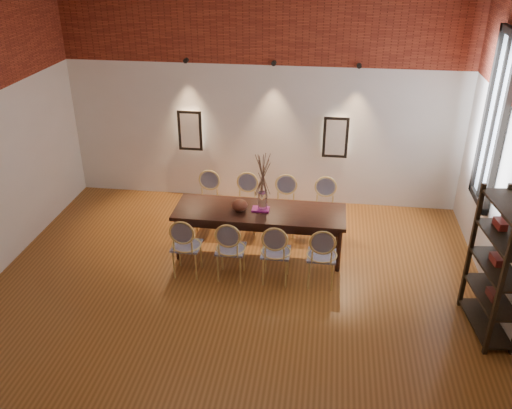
# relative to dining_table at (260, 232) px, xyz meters

# --- Properties ---
(floor) EXTENTS (7.00, 7.00, 0.02)m
(floor) POSITION_rel_dining_table_xyz_m (-0.21, -1.56, -0.39)
(floor) COLOR brown
(floor) RESTS_ON ground
(wall_back) EXTENTS (7.00, 0.10, 4.00)m
(wall_back) POSITION_rel_dining_table_xyz_m (-0.21, 1.99, 1.62)
(wall_back) COLOR silver
(wall_back) RESTS_ON ground
(brick_band_back) EXTENTS (7.00, 0.02, 1.50)m
(brick_band_back) POSITION_rel_dining_table_xyz_m (-0.21, 1.92, 2.88)
(brick_band_back) COLOR maroon
(brick_band_back) RESTS_ON ground
(brick_band_front) EXTENTS (7.00, 0.02, 1.50)m
(brick_band_front) POSITION_rel_dining_table_xyz_m (-0.21, -5.04, 2.88)
(brick_band_front) COLOR maroon
(brick_band_front) RESTS_ON ground
(niche_left) EXTENTS (0.36, 0.06, 0.66)m
(niche_left) POSITION_rel_dining_table_xyz_m (-1.51, 1.89, 0.93)
(niche_left) COLOR #FFEAC6
(niche_left) RESTS_ON wall_back
(niche_right) EXTENTS (0.36, 0.06, 0.66)m
(niche_right) POSITION_rel_dining_table_xyz_m (1.09, 1.89, 0.93)
(niche_right) COLOR #FFEAC6
(niche_right) RESTS_ON wall_back
(spot_fixture_left) EXTENTS (0.08, 0.10, 0.08)m
(spot_fixture_left) POSITION_rel_dining_table_xyz_m (-1.51, 1.86, 2.17)
(spot_fixture_left) COLOR black
(spot_fixture_left) RESTS_ON wall_back
(spot_fixture_mid) EXTENTS (0.08, 0.10, 0.08)m
(spot_fixture_mid) POSITION_rel_dining_table_xyz_m (-0.01, 1.86, 2.17)
(spot_fixture_mid) COLOR black
(spot_fixture_mid) RESTS_ON wall_back
(spot_fixture_right) EXTENTS (0.08, 0.10, 0.08)m
(spot_fixture_right) POSITION_rel_dining_table_xyz_m (1.39, 1.86, 2.17)
(spot_fixture_right) COLOR black
(spot_fixture_right) RESTS_ON wall_back
(window_glass) EXTENTS (0.02, 0.78, 2.38)m
(window_glass) POSITION_rel_dining_table_xyz_m (3.25, 0.44, 1.77)
(window_glass) COLOR silver
(window_glass) RESTS_ON wall_right
(window_frame) EXTENTS (0.08, 0.90, 2.50)m
(window_frame) POSITION_rel_dining_table_xyz_m (3.23, 0.44, 1.77)
(window_frame) COLOR black
(window_frame) RESTS_ON wall_right
(window_mullion) EXTENTS (0.06, 0.06, 2.40)m
(window_mullion) POSITION_rel_dining_table_xyz_m (3.23, 0.44, 1.77)
(window_mullion) COLOR black
(window_mullion) RESTS_ON wall_right
(dining_table) EXTENTS (2.58, 0.83, 0.75)m
(dining_table) POSITION_rel_dining_table_xyz_m (0.00, 0.00, 0.00)
(dining_table) COLOR black
(dining_table) RESTS_ON floor
(chair_near_a) EXTENTS (0.44, 0.44, 0.94)m
(chair_near_a) POSITION_rel_dining_table_xyz_m (-0.97, -0.70, 0.09)
(chair_near_a) COLOR #E0BF66
(chair_near_a) RESTS_ON floor
(chair_near_b) EXTENTS (0.44, 0.44, 0.94)m
(chair_near_b) POSITION_rel_dining_table_xyz_m (-0.32, -0.70, 0.09)
(chair_near_b) COLOR #E0BF66
(chair_near_b) RESTS_ON floor
(chair_near_c) EXTENTS (0.44, 0.44, 0.94)m
(chair_near_c) POSITION_rel_dining_table_xyz_m (0.32, -0.69, 0.09)
(chair_near_c) COLOR #E0BF66
(chair_near_c) RESTS_ON floor
(chair_near_d) EXTENTS (0.44, 0.44, 0.94)m
(chair_near_d) POSITION_rel_dining_table_xyz_m (0.97, -0.69, 0.09)
(chair_near_d) COLOR #E0BF66
(chair_near_d) RESTS_ON floor
(chair_far_a) EXTENTS (0.44, 0.44, 0.94)m
(chair_far_a) POSITION_rel_dining_table_xyz_m (-0.97, 0.69, 0.09)
(chair_far_a) COLOR #E0BF66
(chair_far_a) RESTS_ON floor
(chair_far_b) EXTENTS (0.44, 0.44, 0.94)m
(chair_far_b) POSITION_rel_dining_table_xyz_m (-0.32, 0.69, 0.09)
(chair_far_b) COLOR #E0BF66
(chair_far_b) RESTS_ON floor
(chair_far_c) EXTENTS (0.44, 0.44, 0.94)m
(chair_far_c) POSITION_rel_dining_table_xyz_m (0.32, 0.70, 0.09)
(chair_far_c) COLOR #E0BF66
(chair_far_c) RESTS_ON floor
(chair_far_d) EXTENTS (0.44, 0.44, 0.94)m
(chair_far_d) POSITION_rel_dining_table_xyz_m (0.97, 0.70, 0.09)
(chair_far_d) COLOR #E0BF66
(chair_far_d) RESTS_ON floor
(vase) EXTENTS (0.14, 0.14, 0.30)m
(vase) POSITION_rel_dining_table_xyz_m (0.04, 0.00, 0.53)
(vase) COLOR silver
(vase) RESTS_ON dining_table
(dried_branches) EXTENTS (0.50, 0.50, 0.70)m
(dried_branches) POSITION_rel_dining_table_xyz_m (0.04, 0.00, 0.98)
(dried_branches) COLOR brown
(dried_branches) RESTS_ON vase
(bowl) EXTENTS (0.24, 0.24, 0.18)m
(bowl) POSITION_rel_dining_table_xyz_m (-0.30, -0.05, 0.46)
(bowl) COLOR #5E2919
(bowl) RESTS_ON dining_table
(book) EXTENTS (0.26, 0.18, 0.03)m
(book) POSITION_rel_dining_table_xyz_m (0.02, 0.01, 0.39)
(book) COLOR #941A75
(book) RESTS_ON dining_table
(shelving_rack) EXTENTS (0.50, 1.04, 1.80)m
(shelving_rack) POSITION_rel_dining_table_xyz_m (3.07, -1.39, 0.53)
(shelving_rack) COLOR black
(shelving_rack) RESTS_ON floor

